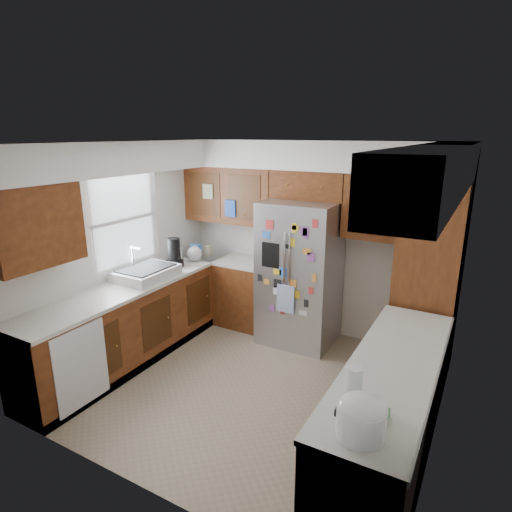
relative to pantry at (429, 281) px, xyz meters
The scene contains 12 objects.
floor 2.17m from the pantry, 142.52° to the right, with size 3.60×3.60×0.00m, color gray.
room_shell 1.94m from the pantry, 153.92° to the right, with size 3.64×3.24×2.52m.
left_counter_run 3.14m from the pantry, 158.56° to the right, with size 1.36×3.20×0.92m.
right_counter_run 1.75m from the pantry, 90.00° to the right, with size 0.63×2.25×0.92m.
pantry is the anchor object (origin of this frame).
fridge 1.51m from the pantry, behind, with size 0.90×0.79×1.80m.
bridge_cabinet 1.77m from the pantry, 169.43° to the left, with size 0.96×0.34×0.35m, color #4A220E.
fridge_top_items 1.96m from the pantry, behind, with size 0.77×0.36×0.27m.
sink_assembly 3.18m from the pantry, 160.64° to the right, with size 0.52×0.70×0.37m.
left_counter_clutter 3.00m from the pantry, behind, with size 0.31×0.92×0.38m.
rice_cooker 2.53m from the pantry, 90.01° to the right, with size 0.29×0.28×0.25m.
paper_towel 2.23m from the pantry, 93.50° to the right, with size 0.11×0.11×0.24m, color white.
Camera 1 is at (1.99, -3.47, 2.59)m, focal length 30.00 mm.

